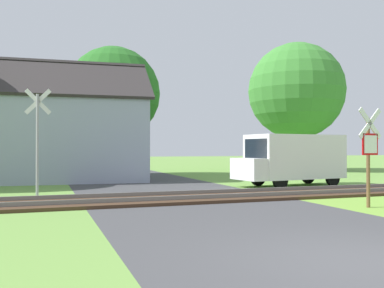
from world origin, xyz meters
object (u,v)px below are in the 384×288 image
object	(u,v)px
tree_center	(113,93)
tree_far	(296,91)
stop_sign_near	(369,150)
house	(62,137)
mail_truck	(292,158)
crossing_sign_far	(37,135)

from	to	relation	value
tree_center	tree_far	bearing A→B (deg)	4.96
tree_center	tree_far	world-z (taller)	tree_far
stop_sign_near	house	xyz separation A→B (m)	(-7.60, 13.46, 0.62)
tree_center	tree_far	size ratio (longest dim) A/B	0.83
tree_far	mail_truck	distance (m)	14.27
crossing_sign_far	tree_center	distance (m)	12.20
stop_sign_near	mail_truck	bearing A→B (deg)	-112.65
stop_sign_near	house	world-z (taller)	house
house	tree_far	xyz separation A→B (m)	(16.86, 4.36, 3.71)
crossing_sign_far	house	bearing A→B (deg)	94.83
stop_sign_near	crossing_sign_far	xyz separation A→B (m)	(-8.73, 5.57, 0.49)
stop_sign_near	crossing_sign_far	distance (m)	10.37
stop_sign_near	tree_center	xyz separation A→B (m)	(-4.49, 16.63, 3.41)
stop_sign_near	tree_far	bearing A→B (deg)	-125.32
tree_far	crossing_sign_far	bearing A→B (deg)	-145.73
house	mail_truck	distance (m)	11.62
crossing_sign_far	mail_truck	distance (m)	10.57
crossing_sign_far	tree_far	size ratio (longest dim) A/B	0.38
mail_truck	house	bearing A→B (deg)	46.69
house	crossing_sign_far	bearing A→B (deg)	-94.42
house	tree_far	size ratio (longest dim) A/B	0.94
stop_sign_near	tree_far	world-z (taller)	tree_far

